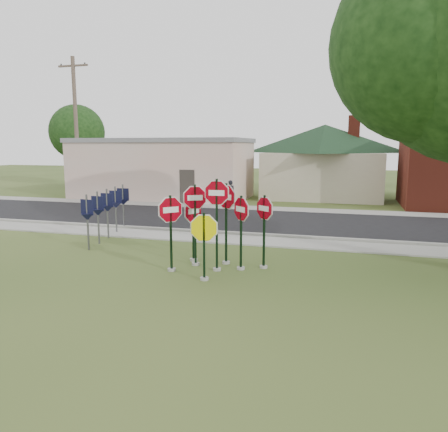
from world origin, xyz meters
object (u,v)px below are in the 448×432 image
(stop_sign_left, at_px, (171,223))
(pedestrian, at_px, (230,193))
(stop_sign_center, at_px, (217,212))
(stop_sign_yellow, at_px, (204,239))
(utility_pole_near, at_px, (76,127))

(stop_sign_left, distance_m, pedestrian, 13.77)
(stop_sign_center, bearing_deg, stop_sign_yellow, -93.47)
(stop_sign_center, xyz_separation_m, stop_sign_left, (-1.29, -0.42, -0.33))
(stop_sign_center, height_order, stop_sign_left, stop_sign_center)
(stop_sign_center, distance_m, utility_pole_near, 20.11)
(stop_sign_left, height_order, utility_pole_near, utility_pole_near)
(stop_sign_yellow, relative_size, pedestrian, 1.26)
(pedestrian, bearing_deg, stop_sign_yellow, 86.80)
(stop_sign_yellow, bearing_deg, stop_sign_left, 154.72)
(stop_sign_center, bearing_deg, stop_sign_left, -162.15)
(utility_pole_near, distance_m, pedestrian, 11.73)
(stop_sign_yellow, relative_size, stop_sign_left, 0.84)
(stop_sign_yellow, bearing_deg, utility_pole_near, 133.43)
(stop_sign_center, height_order, utility_pole_near, utility_pole_near)
(stop_sign_center, relative_size, stop_sign_left, 1.20)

